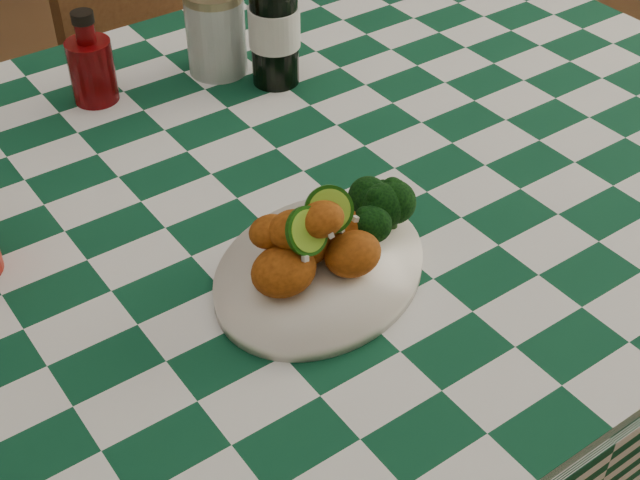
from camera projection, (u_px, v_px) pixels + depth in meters
dining_table at (252, 400)px, 1.38m from camera, size 1.66×1.06×0.79m
plate at (320, 271)px, 1.01m from camera, size 0.34×0.31×0.02m
fried_chicken_pile at (317, 236)px, 0.97m from camera, size 0.14×0.10×0.09m
broccoli_side at (376, 211)px, 1.03m from camera, size 0.08×0.08×0.06m
ketchup_bottle at (90, 57)px, 1.27m from camera, size 0.07×0.07×0.14m
mason_jar at (216, 32)px, 1.34m from camera, size 0.10×0.10×0.13m
beer_bottle at (273, 4)px, 1.28m from camera, size 0.09×0.09×0.25m
wooden_chair_right at (197, 129)px, 1.95m from camera, size 0.44×0.46×0.82m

